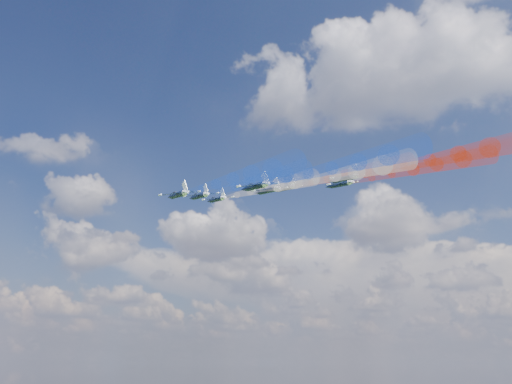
% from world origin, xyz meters
% --- Properties ---
extents(jet_lead, '(15.23, 14.90, 6.89)m').
position_xyz_m(jet_lead, '(-14.99, -10.09, 147.77)').
color(jet_lead, black).
extents(trail_lead, '(35.59, 26.19, 10.39)m').
position_xyz_m(trail_lead, '(6.01, -23.94, 144.20)').
color(trail_lead, white).
extents(jet_inner_left, '(15.23, 14.90, 6.89)m').
position_xyz_m(jet_inner_left, '(-10.85, -25.77, 144.04)').
color(jet_inner_left, black).
extents(trail_inner_left, '(35.59, 26.19, 10.39)m').
position_xyz_m(trail_inner_left, '(10.15, -39.63, 140.47)').
color(trail_inner_left, blue).
extents(jet_inner_right, '(15.23, 14.90, 6.89)m').
position_xyz_m(jet_inner_right, '(4.52, -7.32, 149.10)').
color(jet_inner_right, black).
extents(trail_inner_right, '(35.59, 26.19, 10.39)m').
position_xyz_m(trail_inner_right, '(25.52, -21.17, 145.52)').
color(trail_inner_right, red).
extents(jet_outer_left, '(15.23, 14.90, 6.89)m').
position_xyz_m(jet_outer_left, '(-5.53, -42.85, 139.12)').
color(jet_outer_left, black).
extents(trail_outer_left, '(35.59, 26.19, 10.39)m').
position_xyz_m(trail_outer_left, '(15.46, -56.70, 135.55)').
color(trail_outer_left, blue).
extents(jet_center_third, '(15.23, 14.90, 6.89)m').
position_xyz_m(jet_center_third, '(7.76, -25.16, 143.14)').
color(jet_center_third, black).
extents(trail_center_third, '(35.59, 26.19, 10.39)m').
position_xyz_m(trail_center_third, '(28.76, -39.02, 139.56)').
color(trail_center_third, white).
extents(jet_outer_right, '(15.23, 14.90, 6.89)m').
position_xyz_m(jet_outer_right, '(19.78, -6.68, 148.25)').
color(jet_outer_right, black).
extents(trail_outer_right, '(35.59, 26.19, 10.39)m').
position_xyz_m(trail_outer_right, '(40.78, -20.54, 144.68)').
color(trail_outer_right, red).
extents(jet_rear_left, '(15.23, 14.90, 6.89)m').
position_xyz_m(jet_rear_left, '(12.48, -41.38, 138.92)').
color(jet_rear_left, black).
extents(trail_rear_left, '(35.59, 26.19, 10.39)m').
position_xyz_m(trail_rear_left, '(33.47, -55.23, 135.35)').
color(trail_rear_left, blue).
extents(jet_rear_right, '(15.23, 14.90, 6.89)m').
position_xyz_m(jet_rear_right, '(25.59, -21.68, 144.60)').
color(jet_rear_right, black).
extents(trail_rear_right, '(35.59, 26.19, 10.39)m').
position_xyz_m(trail_rear_right, '(46.59, -35.53, 141.03)').
color(trail_rear_right, red).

